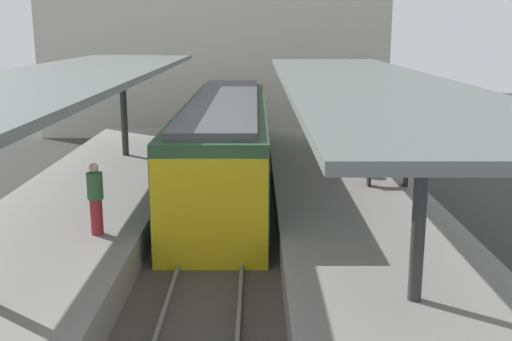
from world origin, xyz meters
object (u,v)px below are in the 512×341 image
Objects in this scene: litter_bin at (351,162)px; passenger_near_bench at (98,197)px; platform_bench at (390,170)px; commuter_train at (228,144)px; platform_sign at (385,122)px.

litter_bin is 0.48× the size of passenger_near_bench.
commuter_train is at bearing 149.56° from platform_bench.
litter_bin is at bearing 42.38° from passenger_near_bench.
litter_bin is 8.96m from passenger_near_bench.
platform_sign is 1.33× the size of passenger_near_bench.
passenger_near_bench is at bearing -137.62° from litter_bin.
passenger_near_bench is (-7.56, -4.53, 0.40)m from platform_bench.
platform_sign is 2.76× the size of litter_bin.
platform_sign is at bearing -11.43° from commuter_train.
platform_bench is at bearing 30.94° from passenger_near_bench.
platform_bench is 8.82m from passenger_near_bench.
platform_bench is 0.84× the size of passenger_near_bench.
commuter_train is 7.89m from passenger_near_bench.
platform_bench is 2.22m from platform_sign.
platform_bench is at bearing -95.59° from platform_sign.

